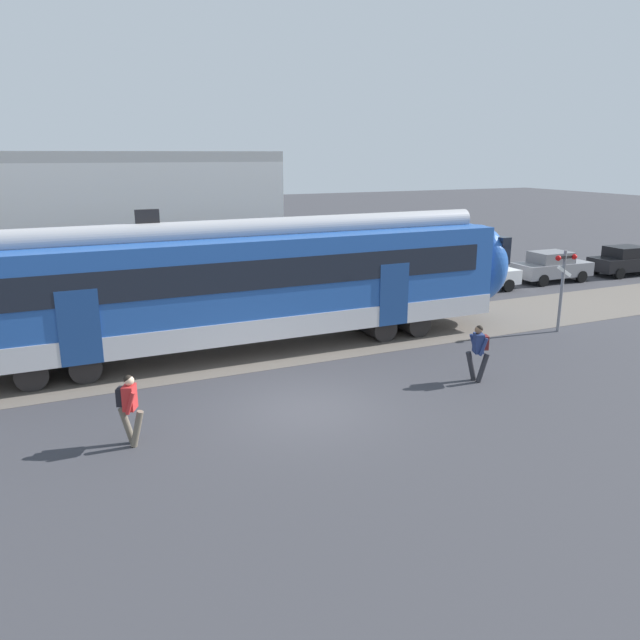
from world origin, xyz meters
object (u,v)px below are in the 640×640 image
(parked_car_white, at_px, (477,275))
(parked_car_grey, at_px, (552,266))
(pedestrian_red, at_px, (129,404))
(pedestrian_navy, at_px, (479,348))
(parked_car_black, at_px, (626,260))
(crossing_signal, at_px, (563,278))

(parked_car_white, relative_size, parked_car_grey, 1.00)
(pedestrian_red, distance_m, pedestrian_navy, 9.61)
(parked_car_white, distance_m, parked_car_black, 9.83)
(crossing_signal, bearing_deg, pedestrian_red, -169.23)
(crossing_signal, bearing_deg, parked_car_white, 76.16)
(parked_car_white, height_order, parked_car_grey, same)
(parked_car_black, height_order, crossing_signal, crossing_signal)
(crossing_signal, bearing_deg, pedestrian_navy, -154.04)
(pedestrian_navy, distance_m, parked_car_white, 12.49)
(pedestrian_navy, height_order, parked_car_grey, pedestrian_navy)
(parked_car_white, relative_size, crossing_signal, 1.35)
(pedestrian_red, bearing_deg, parked_car_black, 19.86)
(pedestrian_navy, bearing_deg, parked_car_grey, 38.62)
(parked_car_grey, xyz_separation_m, crossing_signal, (-6.55, -7.10, 1.23))
(pedestrian_red, distance_m, parked_car_white, 19.93)
(parked_car_black, bearing_deg, crossing_signal, -149.35)
(pedestrian_navy, xyz_separation_m, parked_car_black, (17.52, 9.75, -0.21))
(pedestrian_red, bearing_deg, crossing_signal, 10.77)
(parked_car_white, bearing_deg, crossing_signal, -103.84)
(pedestrian_red, bearing_deg, pedestrian_navy, 0.32)
(parked_car_grey, bearing_deg, pedestrian_red, -155.55)
(pedestrian_navy, bearing_deg, parked_car_black, 29.09)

